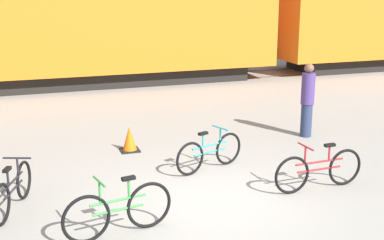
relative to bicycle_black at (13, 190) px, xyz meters
name	(u,v)px	position (x,y,z in m)	size (l,w,h in m)	color
ground_plane	(215,203)	(3.17, -0.75, -0.35)	(80.00, 80.00, 0.00)	gray
rail_near	(109,87)	(3.17, 9.49, -0.34)	(49.48, 0.07, 0.01)	#4C4238
rail_far	(102,80)	(3.17, 10.92, -0.34)	(49.48, 0.07, 0.01)	#4C4238
bicycle_black	(13,190)	(0.00, 0.00, 0.00)	(0.62, 1.58, 0.81)	black
bicycle_teal	(210,152)	(3.64, 0.78, 0.00)	(1.55, 0.63, 0.81)	black
bicycle_maroon	(319,170)	(5.11, -0.77, 0.01)	(1.78, 0.46, 0.84)	black
bicycle_green	(119,211)	(1.43, -1.38, 0.03)	(1.67, 0.47, 0.90)	black
person_in_purple	(307,100)	(6.57, 2.19, 0.53)	(0.31, 0.31, 1.73)	#283351
traffic_cone	(130,140)	(2.40, 2.42, -0.09)	(0.40, 0.40, 0.55)	black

